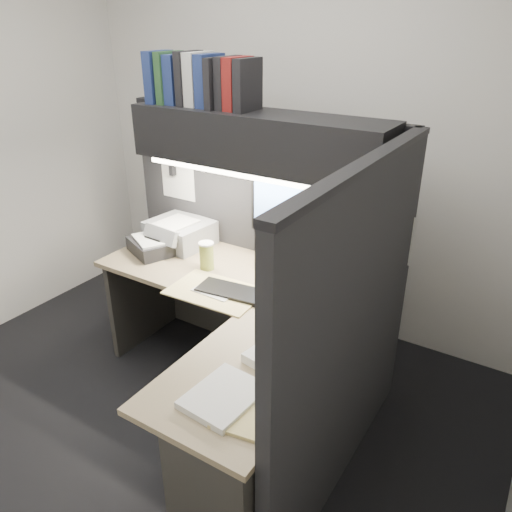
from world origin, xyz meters
name	(u,v)px	position (x,y,z in m)	size (l,w,h in m)	color
floor	(170,418)	(0.00, 0.00, 0.00)	(3.50, 3.50, 0.00)	black
wall_back	(298,139)	(0.00, 1.50, 1.35)	(3.50, 0.04, 2.70)	silver
partition_back	(259,240)	(0.03, 0.93, 0.80)	(1.90, 0.06, 1.60)	black
partition_right	(350,342)	(0.98, 0.18, 0.80)	(0.06, 1.50, 1.60)	black
desk	(227,384)	(0.43, 0.00, 0.44)	(1.70, 1.53, 0.73)	#95855E
overhead_shelf	(256,140)	(0.12, 0.75, 1.50)	(1.55, 0.34, 0.30)	black
task_light_tube	(243,175)	(0.12, 0.61, 1.33)	(0.04, 0.04, 1.32)	white
monitor	(293,234)	(0.35, 0.80, 0.96)	(0.53, 0.26, 0.57)	black
keyboard	(240,293)	(0.26, 0.36, 0.74)	(0.49, 0.16, 0.02)	black
mousepad	(299,309)	(0.61, 0.41, 0.73)	(0.20, 0.18, 0.00)	#1C289B
mouse	(300,305)	(0.60, 0.42, 0.75)	(0.06, 0.09, 0.03)	black
telephone	(349,285)	(0.75, 0.71, 0.77)	(0.22, 0.23, 0.09)	beige
coffee_cup	(207,257)	(-0.09, 0.53, 0.81)	(0.09, 0.09, 0.16)	#ABB347
printer	(180,233)	(-0.47, 0.74, 0.81)	(0.40, 0.34, 0.16)	gray
notebook_stack	(153,246)	(-0.53, 0.53, 0.77)	(0.30, 0.25, 0.09)	black
open_folder	(215,291)	(0.13, 0.32, 0.73)	(0.51, 0.33, 0.01)	#D6C378
paper_stack_a	(276,358)	(0.73, -0.05, 0.75)	(0.24, 0.20, 0.05)	white
paper_stack_b	(224,396)	(0.67, -0.36, 0.75)	(0.25, 0.31, 0.03)	white
manila_stack	(248,411)	(0.79, -0.37, 0.74)	(0.21, 0.27, 0.02)	#D6C378
binder_row	(202,80)	(-0.25, 0.75, 1.79)	(0.69, 0.26, 0.30)	navy
pinned_papers	(284,236)	(0.42, 0.56, 1.05)	(1.76, 1.31, 0.51)	white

